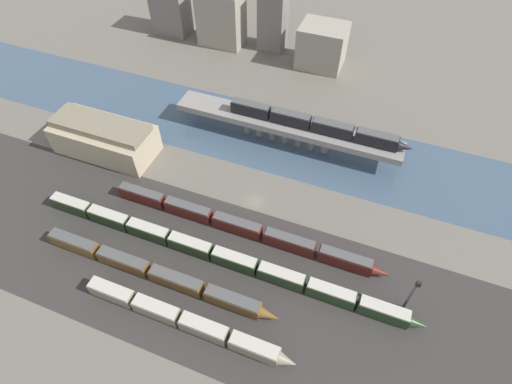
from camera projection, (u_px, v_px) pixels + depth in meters
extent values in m
plane|color=#666056|center=(255.00, 201.00, 107.94)|extent=(400.00, 400.00, 0.00)
cube|color=#33302D|center=(218.00, 276.00, 93.43)|extent=(280.00, 42.00, 0.01)
cube|color=#3D5166|center=(285.00, 141.00, 123.61)|extent=(320.00, 29.22, 0.01)
cube|color=gray|center=(286.00, 125.00, 118.85)|extent=(69.11, 8.23, 1.95)
cylinder|color=gray|center=(247.00, 125.00, 124.52)|extent=(2.43, 2.43, 5.28)
cylinder|color=gray|center=(260.00, 128.00, 123.55)|extent=(2.43, 2.43, 5.28)
cylinder|color=gray|center=(273.00, 131.00, 122.57)|extent=(2.43, 2.43, 5.28)
cylinder|color=gray|center=(285.00, 134.00, 121.60)|extent=(2.43, 2.43, 5.28)
cylinder|color=gray|center=(299.00, 138.00, 120.63)|extent=(2.43, 2.43, 5.28)
cylinder|color=gray|center=(312.00, 141.00, 119.66)|extent=(2.43, 2.43, 5.28)
cylinder|color=gray|center=(325.00, 144.00, 118.68)|extent=(2.43, 2.43, 5.28)
cube|color=black|center=(251.00, 109.00, 119.40)|extent=(11.88, 3.09, 3.55)
cube|color=#4C4C4C|center=(251.00, 104.00, 117.89)|extent=(11.40, 2.84, 0.40)
cube|color=black|center=(291.00, 119.00, 116.48)|extent=(11.88, 3.09, 3.55)
cube|color=#4C4C4C|center=(291.00, 114.00, 114.97)|extent=(11.40, 2.84, 0.40)
cube|color=black|center=(332.00, 129.00, 113.56)|extent=(11.88, 3.09, 3.55)
cube|color=#4C4C4C|center=(333.00, 124.00, 112.05)|extent=(11.40, 2.84, 0.40)
cube|color=black|center=(377.00, 140.00, 110.64)|extent=(11.88, 3.09, 3.55)
cube|color=#4C4C4C|center=(378.00, 134.00, 109.13)|extent=(11.40, 2.84, 0.40)
cone|color=black|center=(406.00, 147.00, 108.90)|extent=(4.16, 2.78, 2.78)
cube|color=gray|center=(112.00, 292.00, 88.80)|extent=(10.57, 3.05, 3.48)
cube|color=#B7B2A3|center=(110.00, 288.00, 87.32)|extent=(10.15, 2.80, 0.40)
cube|color=gray|center=(157.00, 310.00, 86.16)|extent=(10.57, 3.05, 3.48)
cube|color=#B7B2A3|center=(155.00, 306.00, 84.68)|extent=(10.15, 2.80, 0.40)
cube|color=gray|center=(204.00, 328.00, 83.51)|extent=(10.57, 3.05, 3.48)
cube|color=#B7B2A3|center=(203.00, 325.00, 82.03)|extent=(10.15, 2.80, 0.40)
cube|color=gray|center=(254.00, 348.00, 80.87)|extent=(10.57, 3.05, 3.48)
cube|color=#B7B2A3|center=(254.00, 345.00, 79.39)|extent=(10.15, 2.80, 0.40)
cone|color=gray|center=(288.00, 362.00, 79.34)|extent=(3.70, 2.74, 2.74)
cube|color=brown|center=(75.00, 244.00, 97.13)|extent=(12.86, 2.87, 3.47)
cube|color=#4C4C4C|center=(72.00, 239.00, 95.66)|extent=(12.34, 2.64, 0.40)
cube|color=brown|center=(124.00, 262.00, 93.88)|extent=(12.86, 2.87, 3.47)
cube|color=#4C4C4C|center=(122.00, 257.00, 92.41)|extent=(12.34, 2.64, 0.40)
cube|color=brown|center=(176.00, 281.00, 90.63)|extent=(12.86, 2.87, 3.47)
cube|color=#4C4C4C|center=(175.00, 277.00, 89.15)|extent=(12.34, 2.64, 0.40)
cube|color=brown|center=(233.00, 302.00, 87.37)|extent=(12.86, 2.87, 3.47)
cube|color=#4C4C4C|center=(232.00, 298.00, 85.90)|extent=(12.34, 2.64, 0.40)
cone|color=brown|center=(270.00, 316.00, 85.48)|extent=(4.50, 2.58, 2.58)
cube|color=#23381E|center=(72.00, 205.00, 104.79)|extent=(11.01, 2.91, 3.53)
cube|color=#B7B2A3|center=(69.00, 201.00, 103.29)|extent=(10.57, 2.68, 0.40)
cube|color=#23381E|center=(110.00, 218.00, 102.08)|extent=(11.01, 2.91, 3.53)
cube|color=#B7B2A3|center=(107.00, 214.00, 100.58)|extent=(10.57, 2.68, 0.40)
cube|color=#23381E|center=(149.00, 232.00, 99.38)|extent=(11.01, 2.91, 3.53)
cube|color=#B7B2A3|center=(147.00, 227.00, 97.88)|extent=(10.57, 2.68, 0.40)
cube|color=#23381E|center=(191.00, 246.00, 96.67)|extent=(11.01, 2.91, 3.53)
cube|color=#B7B2A3|center=(190.00, 241.00, 95.17)|extent=(10.57, 2.68, 0.40)
cube|color=#23381E|center=(235.00, 261.00, 93.96)|extent=(11.01, 2.91, 3.53)
cube|color=#B7B2A3|center=(234.00, 257.00, 92.47)|extent=(10.57, 2.68, 0.40)
cube|color=#23381E|center=(281.00, 277.00, 91.26)|extent=(11.01, 2.91, 3.53)
cube|color=#B7B2A3|center=(282.00, 273.00, 89.76)|extent=(10.57, 2.68, 0.40)
cube|color=#23381E|center=(331.00, 294.00, 88.55)|extent=(11.01, 2.91, 3.53)
cube|color=#B7B2A3|center=(332.00, 290.00, 87.06)|extent=(10.57, 2.68, 0.40)
cube|color=#23381E|center=(383.00, 312.00, 85.85)|extent=(11.01, 2.91, 3.53)
cube|color=#B7B2A3|center=(386.00, 308.00, 84.35)|extent=(10.57, 2.68, 0.40)
cone|color=#23381E|center=(419.00, 324.00, 84.25)|extent=(3.85, 2.62, 2.62)
cube|color=#5B1E19|center=(142.00, 196.00, 106.75)|extent=(12.81, 2.69, 3.73)
cube|color=#4C4C4C|center=(141.00, 191.00, 105.18)|extent=(12.30, 2.48, 0.40)
cube|color=#5B1E19|center=(188.00, 211.00, 103.54)|extent=(12.81, 2.69, 3.73)
cube|color=#4C4C4C|center=(187.00, 206.00, 101.97)|extent=(12.30, 2.48, 0.40)
cube|color=#5B1E19|center=(237.00, 226.00, 100.33)|extent=(12.81, 2.69, 3.73)
cube|color=#4C4C4C|center=(237.00, 221.00, 98.76)|extent=(12.30, 2.48, 0.40)
cube|color=#5B1E19|center=(289.00, 243.00, 97.12)|extent=(12.81, 2.69, 3.73)
cube|color=#4C4C4C|center=(290.00, 238.00, 95.55)|extent=(12.30, 2.48, 0.40)
cube|color=#5B1E19|center=(345.00, 261.00, 93.91)|extent=(12.81, 2.69, 3.73)
cube|color=#4C4C4C|center=(347.00, 256.00, 92.33)|extent=(12.30, 2.48, 0.40)
cone|color=#5B1E19|center=(382.00, 273.00, 92.03)|extent=(4.48, 2.42, 2.42)
cube|color=tan|center=(105.00, 139.00, 117.67)|extent=(29.63, 13.73, 8.66)
cube|color=#7C725C|center=(100.00, 125.00, 113.65)|extent=(29.04, 9.61, 1.90)
cylinder|color=#4C4C51|center=(410.00, 297.00, 84.26)|extent=(0.72, 0.72, 10.61)
cube|color=black|center=(419.00, 284.00, 79.76)|extent=(1.00, 0.70, 1.20)
cube|color=slate|center=(172.00, 9.00, 160.54)|extent=(14.02, 11.06, 18.64)
cube|color=gray|center=(221.00, 18.00, 153.59)|extent=(16.91, 11.06, 20.69)
cube|color=slate|center=(273.00, 20.00, 150.95)|extent=(9.79, 8.82, 22.09)
cube|color=gray|center=(322.00, 46.00, 145.46)|extent=(16.57, 13.71, 15.19)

